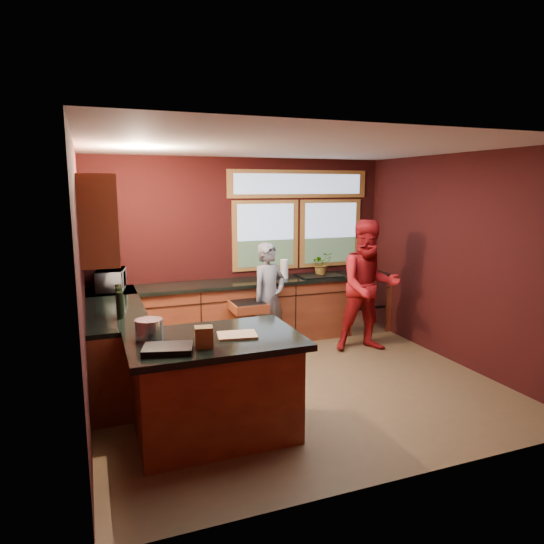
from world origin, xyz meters
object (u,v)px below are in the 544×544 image
person_grey (269,297)px  person_red (369,286)px  cutting_board (237,335)px  stock_pot (149,329)px  island (215,386)px

person_grey → person_red: person_red is taller
person_red → cutting_board: person_red is taller
stock_pot → person_grey: bearing=45.8°
person_grey → cutting_board: bearing=-140.0°
person_grey → person_red: 1.39m
person_red → island: bearing=-136.3°
island → cutting_board: cutting_board is taller
stock_pot → cutting_board: bearing=-14.9°
cutting_board → stock_pot: size_ratio=1.46×
island → cutting_board: size_ratio=4.43×
person_grey → person_red: bearing=-42.6°
island → person_grey: size_ratio=1.02×
island → person_red: 3.06m
person_grey → cutting_board: size_ratio=4.36×
person_red → stock_pot: 3.45m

